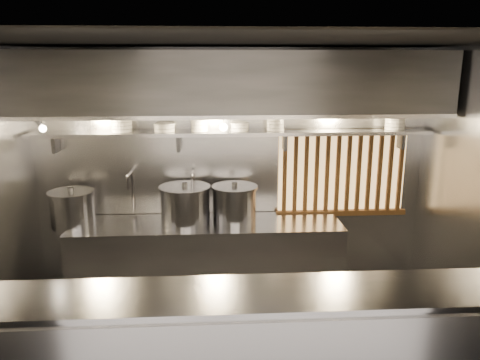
{
  "coord_description": "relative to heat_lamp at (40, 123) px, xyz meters",
  "views": [
    {
      "loc": [
        -0.23,
        -3.81,
        2.63
      ],
      "look_at": [
        0.04,
        0.55,
        1.53
      ],
      "focal_mm": 35.0,
      "sensor_mm": 36.0,
      "label": 1
    }
  ],
  "objects": [
    {
      "name": "floor",
      "position": [
        1.9,
        -0.85,
        -2.07
      ],
      "size": [
        4.5,
        4.5,
        0.0
      ],
      "primitive_type": "plane",
      "color": "black",
      "rests_on": "ground"
    },
    {
      "name": "ceiling",
      "position": [
        1.9,
        -0.85,
        0.73
      ],
      "size": [
        4.5,
        4.5,
        0.0
      ],
      "primitive_type": "plane",
      "rotation": [
        3.14,
        0.0,
        0.0
      ],
      "color": "black",
      "rests_on": "wall_back"
    },
    {
      "name": "wall_back",
      "position": [
        1.9,
        0.65,
        -0.67
      ],
      "size": [
        4.5,
        0.0,
        4.5
      ],
      "primitive_type": "plane",
      "rotation": [
        1.57,
        0.0,
        0.0
      ],
      "color": "gray",
      "rests_on": "floor"
    },
    {
      "name": "cooking_bench",
      "position": [
        1.6,
        0.28,
        -1.62
      ],
      "size": [
        3.0,
        0.7,
        0.9
      ],
      "primitive_type": "cube",
      "color": "#9A9A9F",
      "rests_on": "floor"
    },
    {
      "name": "bowl_shelf",
      "position": [
        1.9,
        0.47,
        -0.19
      ],
      "size": [
        4.4,
        0.34,
        0.04
      ],
      "primitive_type": "cube",
      "color": "#9A9A9F",
      "rests_on": "wall_back"
    },
    {
      "name": "exhaust_hood",
      "position": [
        1.9,
        0.25,
        0.36
      ],
      "size": [
        4.4,
        0.81,
        0.65
      ],
      "color": "#2D2D30",
      "rests_on": "ceiling"
    },
    {
      "name": "wood_screen",
      "position": [
        3.2,
        0.6,
        -0.69
      ],
      "size": [
        1.56,
        0.09,
        1.04
      ],
      "color": "#FFC572",
      "rests_on": "wall_back"
    },
    {
      "name": "faucet_left",
      "position": [
        0.75,
        0.52,
        -0.76
      ],
      "size": [
        0.04,
        0.3,
        0.5
      ],
      "color": "silver",
      "rests_on": "wall_back"
    },
    {
      "name": "faucet_right",
      "position": [
        1.45,
        0.52,
        -0.76
      ],
      "size": [
        0.04,
        0.3,
        0.5
      ],
      "color": "silver",
      "rests_on": "wall_back"
    },
    {
      "name": "heat_lamp",
      "position": [
        0.0,
        0.0,
        0.0
      ],
      "size": [
        0.25,
        0.35,
        0.2
      ],
      "color": "#9A9A9F",
      "rests_on": "exhaust_hood"
    },
    {
      "name": "pendant_bulb",
      "position": [
        1.8,
        0.35,
        -0.11
      ],
      "size": [
        0.09,
        0.09,
        0.19
      ],
      "color": "#2D2D30",
      "rests_on": "exhaust_hood"
    },
    {
      "name": "stock_pot_left",
      "position": [
        0.15,
        0.28,
        -0.97
      ],
      "size": [
        0.64,
        0.64,
        0.43
      ],
      "rotation": [
        0.0,
        0.0,
        0.4
      ],
      "color": "#9A9A9F",
      "rests_on": "cooking_bench"
    },
    {
      "name": "stock_pot_mid",
      "position": [
        1.91,
        0.33,
        -0.96
      ],
      "size": [
        0.53,
        0.53,
        0.45
      ],
      "rotation": [
        0.0,
        0.0,
        -0.03
      ],
      "color": "#9A9A9F",
      "rests_on": "cooking_bench"
    },
    {
      "name": "stock_pot_right",
      "position": [
        1.37,
        0.3,
        -0.95
      ],
      "size": [
        0.69,
        0.69,
        0.46
      ],
      "rotation": [
        0.0,
        0.0,
        0.24
      ],
      "color": "#9A9A9F",
      "rests_on": "cooking_bench"
    },
    {
      "name": "bowl_stack_0",
      "position": [
        0.7,
        0.47,
        -0.08
      ],
      "size": [
        0.24,
        0.24,
        0.17
      ],
      "color": "white",
      "rests_on": "bowl_shelf"
    },
    {
      "name": "bowl_stack_1",
      "position": [
        1.16,
        0.47,
        -0.12
      ],
      "size": [
        0.24,
        0.24,
        0.09
      ],
      "color": "white",
      "rests_on": "bowl_shelf"
    },
    {
      "name": "bowl_stack_2",
      "position": [
        1.54,
        0.47,
        -0.1
      ],
      "size": [
        0.2,
        0.2,
        0.13
      ],
      "color": "white",
      "rests_on": "bowl_shelf"
    },
    {
      "name": "bowl_stack_3",
      "position": [
        1.98,
        0.47,
        -0.12
      ],
      "size": [
        0.21,
        0.21,
        0.09
      ],
      "color": "white",
      "rests_on": "bowl_shelf"
    },
    {
      "name": "bowl_stack_4",
      "position": [
        2.37,
        0.47,
        -0.08
      ],
      "size": [
        0.21,
        0.21,
        0.17
      ],
      "color": "white",
      "rests_on": "bowl_shelf"
    },
    {
      "name": "bowl_stack_5",
      "position": [
        3.73,
        0.47,
        -0.1
      ],
      "size": [
        0.23,
        0.23,
        0.13
      ],
      "color": "white",
      "rests_on": "bowl_shelf"
    }
  ]
}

